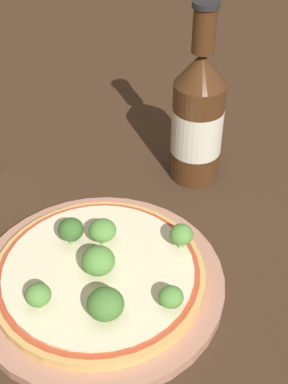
% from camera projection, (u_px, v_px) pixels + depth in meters
% --- Properties ---
extents(ground_plane, '(3.00, 3.00, 0.00)m').
position_uv_depth(ground_plane, '(101.00, 291.00, 0.53)').
color(ground_plane, '#3D2819').
extents(plate, '(0.25, 0.25, 0.01)m').
position_uv_depth(plate, '(99.00, 282.00, 0.53)').
color(plate, tan).
rests_on(plate, ground_plane).
extents(pizza, '(0.21, 0.21, 0.01)m').
position_uv_depth(pizza, '(101.00, 273.00, 0.52)').
color(pizza, tan).
rests_on(pizza, plate).
extents(broccoli_floret_0, '(0.03, 0.03, 0.03)m').
position_uv_depth(broccoli_floret_0, '(105.00, 304.00, 0.46)').
color(broccoli_floret_0, '#89A866').
rests_on(broccoli_floret_0, pizza).
extents(broccoli_floret_1, '(0.03, 0.03, 0.03)m').
position_uv_depth(broccoli_floret_1, '(94.00, 264.00, 0.50)').
color(broccoli_floret_1, '#89A866').
rests_on(broccoli_floret_1, pizza).
extents(broccoli_floret_2, '(0.02, 0.02, 0.02)m').
position_uv_depth(broccoli_floret_2, '(171.00, 297.00, 0.47)').
color(broccoli_floret_2, '#89A866').
rests_on(broccoli_floret_2, pizza).
extents(broccoli_floret_3, '(0.03, 0.03, 0.03)m').
position_uv_depth(broccoli_floret_3, '(71.00, 230.00, 0.53)').
color(broccoli_floret_3, '#89A866').
rests_on(broccoli_floret_3, pizza).
extents(broccoli_floret_4, '(0.03, 0.03, 0.03)m').
position_uv_depth(broccoli_floret_4, '(103.00, 231.00, 0.53)').
color(broccoli_floret_4, '#89A866').
rests_on(broccoli_floret_4, pizza).
extents(broccoli_floret_5, '(0.02, 0.02, 0.03)m').
position_uv_depth(broccoli_floret_5, '(181.00, 235.00, 0.53)').
color(broccoli_floret_5, '#89A866').
rests_on(broccoli_floret_5, pizza).
extents(broccoli_floret_6, '(0.02, 0.02, 0.02)m').
position_uv_depth(broccoli_floret_6, '(38.00, 295.00, 0.47)').
color(broccoli_floret_6, '#89A866').
rests_on(broccoli_floret_6, pizza).
extents(beer_bottle, '(0.06, 0.06, 0.22)m').
position_uv_depth(beer_bottle, '(198.00, 118.00, 0.62)').
color(beer_bottle, '#472814').
rests_on(beer_bottle, ground_plane).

